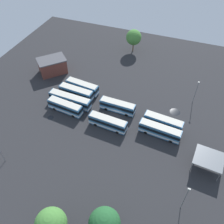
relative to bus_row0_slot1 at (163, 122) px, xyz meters
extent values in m
plane|color=#28282B|center=(14.53, 0.32, -1.90)|extent=(107.81, 107.81, 0.00)
cube|color=teal|center=(-0.01, 0.00, -0.02)|extent=(11.32, 3.59, 3.16)
cube|color=beige|center=(-0.01, 0.00, 1.63)|extent=(10.85, 3.34, 0.14)
cube|color=black|center=(-0.01, 0.00, 0.49)|extent=(11.37, 3.63, 1.01)
cube|color=silver|center=(-0.01, 0.00, -0.91)|extent=(11.37, 3.63, 0.63)
cube|color=black|center=(5.54, -0.52, 0.59)|extent=(0.26, 2.09, 1.16)
cylinder|color=black|center=(3.54, 0.85, -1.40)|extent=(1.02, 0.39, 1.00)
cylinder|color=black|center=(3.32, -1.49, -1.40)|extent=(1.02, 0.39, 1.00)
cylinder|color=black|center=(-3.33, 1.49, -1.40)|extent=(1.02, 0.39, 1.00)
cylinder|color=black|center=(-3.55, -0.85, -1.40)|extent=(1.02, 0.39, 1.00)
cube|color=teal|center=(0.18, 3.49, -0.02)|extent=(11.90, 3.54, 3.16)
cube|color=beige|center=(0.18, 3.49, 1.63)|extent=(11.42, 3.30, 0.14)
cube|color=black|center=(0.18, 3.49, 0.49)|extent=(11.96, 3.58, 1.01)
cube|color=silver|center=(0.18, 3.49, -0.91)|extent=(11.96, 3.58, 0.63)
cube|color=black|center=(6.03, 2.99, 0.59)|extent=(0.24, 2.09, 1.16)
cylinder|color=black|center=(3.90, 4.35, -1.40)|extent=(1.02, 0.38, 1.00)
cylinder|color=black|center=(3.70, 2.01, -1.40)|extent=(1.02, 0.38, 1.00)
cylinder|color=black|center=(-3.34, 4.97, -1.40)|extent=(1.02, 0.38, 1.00)
cylinder|color=black|center=(-3.54, 2.62, -1.40)|extent=(1.02, 0.38, 1.00)
cube|color=teal|center=(14.53, -1.58, -0.02)|extent=(10.97, 2.85, 3.16)
cube|color=beige|center=(14.53, -1.58, 1.63)|extent=(10.53, 2.63, 0.14)
cube|color=black|center=(14.53, -1.58, 0.49)|extent=(11.03, 2.88, 1.01)
cube|color=silver|center=(14.53, -1.58, -0.91)|extent=(11.03, 2.88, 0.63)
cube|color=black|center=(19.99, -1.72, 0.59)|extent=(0.12, 2.10, 1.16)
cylinder|color=black|center=(17.94, -0.49, -1.40)|extent=(1.01, 0.33, 1.00)
cylinder|color=black|center=(17.88, -2.84, -1.40)|extent=(1.01, 0.33, 1.00)
cylinder|color=black|center=(11.18, -0.31, -1.40)|extent=(1.01, 0.33, 1.00)
cylinder|color=black|center=(11.11, -2.66, -1.40)|extent=(1.01, 0.33, 1.00)
cube|color=teal|center=(14.85, 5.71, -0.02)|extent=(11.38, 3.29, 3.16)
cube|color=beige|center=(14.85, 5.71, 1.63)|extent=(10.92, 3.06, 0.14)
cube|color=black|center=(14.85, 5.71, 0.49)|extent=(11.44, 3.33, 1.01)
cube|color=silver|center=(14.85, 5.71, -0.91)|extent=(11.44, 3.33, 0.63)
cube|color=black|center=(20.47, 5.34, 0.59)|extent=(0.20, 2.10, 1.16)
cylinder|color=black|center=(18.41, 6.66, -1.40)|extent=(1.02, 0.37, 1.00)
cylinder|color=black|center=(18.25, 4.31, -1.40)|extent=(1.02, 0.37, 1.00)
cylinder|color=black|center=(11.46, 7.12, -1.40)|extent=(1.02, 0.37, 1.00)
cylinder|color=black|center=(11.30, 4.77, -1.40)|extent=(1.02, 0.37, 1.00)
cube|color=teal|center=(28.70, -6.20, -0.02)|extent=(11.52, 3.75, 3.16)
cube|color=beige|center=(28.70, -6.20, 1.63)|extent=(11.04, 3.50, 0.14)
cube|color=black|center=(28.70, -6.20, 0.49)|extent=(11.58, 3.80, 1.01)
cube|color=silver|center=(28.70, -6.20, -0.91)|extent=(11.58, 3.80, 0.63)
cube|color=black|center=(34.33, -6.81, 0.59)|extent=(0.28, 2.09, 1.16)
cylinder|color=black|center=(32.31, -5.41, -1.40)|extent=(1.03, 0.41, 1.00)
cylinder|color=black|center=(32.06, -7.74, -1.40)|extent=(1.03, 0.41, 1.00)
cylinder|color=black|center=(25.34, -4.66, -1.40)|extent=(1.03, 0.41, 1.00)
cylinder|color=black|center=(25.09, -6.99, -1.40)|extent=(1.03, 0.41, 1.00)
cube|color=teal|center=(29.32, -2.89, -0.02)|extent=(11.59, 3.40, 3.16)
cube|color=beige|center=(29.32, -2.89, 1.63)|extent=(11.12, 3.16, 0.14)
cube|color=black|center=(29.32, -2.89, 0.49)|extent=(11.65, 3.44, 1.01)
cube|color=silver|center=(29.32, -2.89, -0.91)|extent=(11.65, 3.44, 0.63)
cube|color=black|center=(35.04, -3.32, 0.59)|extent=(0.22, 2.09, 1.16)
cylinder|color=black|center=(32.95, -1.98, -1.40)|extent=(1.02, 0.37, 1.00)
cylinder|color=black|center=(32.77, -4.33, -1.40)|extent=(1.02, 0.37, 1.00)
cylinder|color=black|center=(25.88, -1.46, -1.40)|extent=(1.02, 0.37, 1.00)
cylinder|color=black|center=(25.70, -3.80, -1.40)|extent=(1.02, 0.37, 1.00)
cube|color=teal|center=(29.50, 0.98, -0.02)|extent=(13.99, 3.21, 3.16)
cube|color=beige|center=(29.50, 0.98, 1.63)|extent=(13.42, 2.98, 0.14)
cube|color=black|center=(29.50, 0.98, 0.49)|extent=(14.06, 3.25, 1.01)
cube|color=silver|center=(29.50, 0.98, -0.91)|extent=(14.06, 3.25, 0.63)
cube|color=black|center=(36.45, 0.65, 0.59)|extent=(0.16, 2.10, 1.16)
cube|color=#47474C|center=(27.98, 1.05, -0.02)|extent=(1.02, 2.65, 3.04)
cylinder|color=black|center=(33.85, 1.95, -1.40)|extent=(1.01, 0.35, 1.00)
cylinder|color=black|center=(33.74, -0.40, -1.40)|extent=(1.01, 0.35, 1.00)
cylinder|color=black|center=(25.26, 2.36, -1.40)|extent=(1.01, 0.35, 1.00)
cylinder|color=black|center=(25.15, 0.01, -1.40)|extent=(1.01, 0.35, 1.00)
cube|color=teal|center=(29.45, 4.29, -0.02)|extent=(11.32, 3.62, 3.16)
cube|color=beige|center=(29.45, 4.29, 1.63)|extent=(10.86, 3.37, 0.14)
cube|color=black|center=(29.45, 4.29, 0.49)|extent=(11.38, 3.66, 1.01)
cube|color=silver|center=(29.45, 4.29, -0.91)|extent=(11.38, 3.66, 0.63)
cube|color=black|center=(35.00, 3.75, 0.59)|extent=(0.26, 2.09, 1.16)
cylinder|color=black|center=(33.00, 5.13, -1.40)|extent=(1.02, 0.40, 1.00)
cylinder|color=black|center=(32.77, 2.79, -1.40)|extent=(1.02, 0.40, 1.00)
cylinder|color=black|center=(26.13, 5.79, -1.40)|extent=(1.02, 0.40, 1.00)
cylinder|color=black|center=(25.90, 3.45, -1.40)|extent=(1.02, 0.40, 1.00)
cube|color=brown|center=(43.55, -12.33, 0.69)|extent=(10.89, 10.98, 5.18)
cube|color=#4C4C51|center=(43.55, -12.33, 3.45)|extent=(11.55, 11.64, 0.36)
cube|color=black|center=(46.75, -9.00, -0.80)|extent=(1.34, 1.29, 2.20)
cube|color=slate|center=(-13.13, 9.42, 1.80)|extent=(7.54, 6.98, 0.20)
cylinder|color=#59595B|center=(-9.68, 12.03, -0.10)|extent=(0.20, 0.20, 3.60)
cylinder|color=#59595B|center=(-10.19, 6.26, -0.10)|extent=(0.20, 0.20, 3.60)
cylinder|color=#59595B|center=(-16.07, 12.59, -0.10)|extent=(0.20, 0.20, 3.60)
cylinder|color=#59595B|center=(-16.58, 6.82, -0.10)|extent=(0.20, 0.20, 3.60)
cylinder|color=slate|center=(-9.07, 22.26, 2.35)|extent=(0.16, 0.16, 8.50)
cube|color=silver|center=(-9.07, 22.26, 6.78)|extent=(0.56, 0.28, 0.20)
cylinder|color=slate|center=(-6.86, -13.73, 2.13)|extent=(0.16, 0.16, 8.07)
cube|color=silver|center=(-6.86, -13.73, 6.35)|extent=(0.56, 0.28, 0.20)
cylinder|color=slate|center=(35.41, 26.05, 2.43)|extent=(0.16, 0.16, 8.66)
sphere|color=#478438|center=(14.16, 37.07, 3.90)|extent=(6.24, 6.24, 6.24)
cylinder|color=brown|center=(20.43, -36.61, -0.11)|extent=(0.44, 0.44, 3.58)
sphere|color=#478438|center=(20.43, -36.61, 4.26)|extent=(6.07, 6.07, 6.07)
sphere|color=#235B2D|center=(4.75, 33.16, 3.27)|extent=(6.34, 6.34, 6.34)
cylinder|color=black|center=(32.54, 8.47, -1.90)|extent=(1.88, 1.88, 0.01)
cylinder|color=black|center=(-2.39, -7.36, -1.90)|extent=(3.25, 3.25, 0.01)
camera|label=1|loc=(-2.89, 49.22, 51.82)|focal=39.05mm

